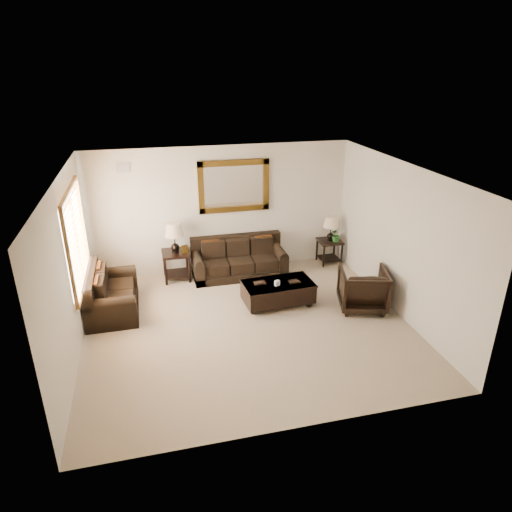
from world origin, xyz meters
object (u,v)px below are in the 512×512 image
object	(u,v)px
coffee_table	(278,291)
sofa	(239,261)
armchair	(363,287)
loveseat	(109,296)
end_table_left	(175,243)
end_table_right	(330,233)

from	to	relation	value
coffee_table	sofa	bearing A→B (deg)	103.01
armchair	loveseat	bearing A→B (deg)	3.71
end_table_left	end_table_right	xyz separation A→B (m)	(3.43, 0.03, -0.09)
end_table_right	coffee_table	xyz separation A→B (m)	(-1.68, -1.58, -0.44)
loveseat	end_table_right	world-z (taller)	end_table_right
coffee_table	armchair	world-z (taller)	armchair
end_table_right	coffee_table	size ratio (longest dim) A/B	0.82
loveseat	end_table_right	size ratio (longest dim) A/B	1.35
coffee_table	armchair	distance (m)	1.57
end_table_left	end_table_right	size ratio (longest dim) A/B	1.13
loveseat	end_table_right	xyz separation A→B (m)	(4.74, 1.11, 0.41)
end_table_right	coffee_table	distance (m)	2.35
end_table_left	coffee_table	distance (m)	2.40
sofa	armchair	bearing A→B (deg)	-45.93
loveseat	coffee_table	size ratio (longest dim) A/B	1.10
sofa	armchair	size ratio (longest dim) A/B	2.29
coffee_table	armchair	xyz separation A→B (m)	(1.48, -0.50, 0.15)
loveseat	end_table_left	world-z (taller)	end_table_left
sofa	end_table_right	distance (m)	2.17
sofa	end_table_right	size ratio (longest dim) A/B	1.79
end_table_right	end_table_left	bearing A→B (deg)	-179.46
sofa	armchair	xyz separation A→B (m)	(1.92, -1.98, 0.14)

